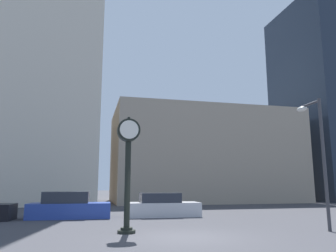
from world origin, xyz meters
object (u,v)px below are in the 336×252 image
car_blue (69,207)px  car_silver (163,207)px  street_lamp_right (316,140)px  street_clock (128,157)px

car_blue → car_silver: size_ratio=1.06×
street_lamp_right → car_blue: bearing=144.6°
car_silver → street_lamp_right: street_lamp_right is taller
street_clock → car_silver: street_clock is taller
car_blue → street_lamp_right: bearing=-32.8°
car_silver → street_lamp_right: size_ratio=0.78×
street_clock → street_lamp_right: size_ratio=0.84×
car_blue → car_silver: car_blue is taller
car_blue → street_lamp_right: 13.42m
street_clock → car_blue: 7.39m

